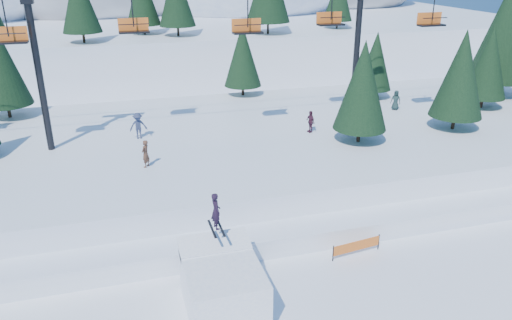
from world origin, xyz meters
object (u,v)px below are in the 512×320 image
object	(u,v)px
jump_kicker	(223,284)
banner_near	(356,246)
banner_far	(395,226)
chairlift	(204,38)

from	to	relation	value
jump_kicker	banner_near	distance (m)	7.88
banner_near	banner_far	distance (m)	3.28
jump_kicker	banner_near	xyz separation A→B (m)	(7.55, 2.15, -0.67)
chairlift	banner_near	distance (m)	17.16
jump_kicker	banner_far	distance (m)	11.13
banner_far	chairlift	bearing A→B (deg)	122.61
chairlift	banner_far	world-z (taller)	chairlift
jump_kicker	banner_far	xyz separation A→B (m)	(10.56, 3.46, -0.67)
banner_near	jump_kicker	bearing A→B (deg)	-164.15
jump_kicker	chairlift	size ratio (longest dim) A/B	0.11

